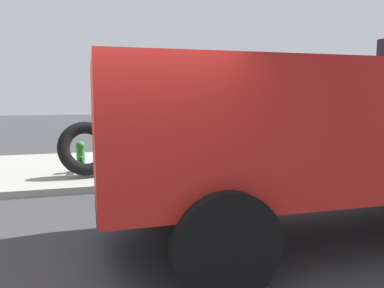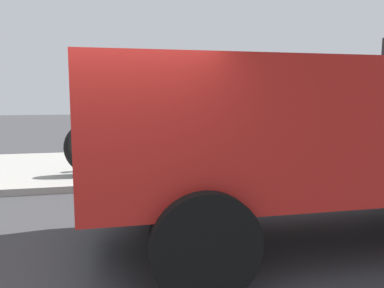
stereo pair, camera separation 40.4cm
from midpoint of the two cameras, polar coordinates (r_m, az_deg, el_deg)
ground_plane at (r=4.35m, az=-14.78°, el=-20.20°), size 80.00×80.00×0.00m
sidewalk_curb at (r=10.54m, az=-15.62°, el=-3.50°), size 36.00×5.00×0.15m
fire_hydrant at (r=9.59m, az=-17.72°, el=-1.70°), size 0.23×0.51×0.76m
loose_tire at (r=9.03m, az=-17.04°, el=-0.65°), size 1.38×0.92×1.30m
dump_truck_red at (r=5.80m, az=22.28°, el=2.99°), size 7.03×2.86×3.00m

